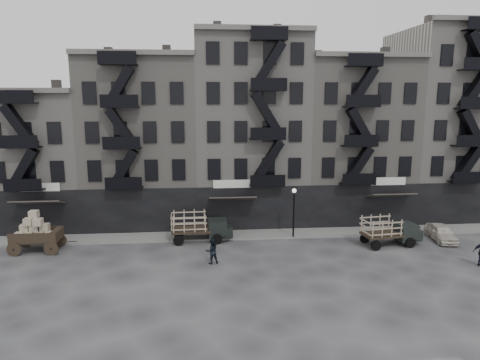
{
  "coord_description": "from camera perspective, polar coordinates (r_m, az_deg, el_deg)",
  "views": [
    {
      "loc": [
        -4.46,
        -31.21,
        11.6
      ],
      "look_at": [
        -1.36,
        4.0,
        4.8
      ],
      "focal_mm": 32.0,
      "sensor_mm": 36.0,
      "label": 1
    }
  ],
  "objects": [
    {
      "name": "building_mideast",
      "position": [
        43.7,
        14.37,
        5.17
      ],
      "size": [
        10.0,
        11.35,
        16.2
      ],
      "color": "gray",
      "rests_on": "ground"
    },
    {
      "name": "sidewalk",
      "position": [
        37.08,
        2.14,
        -7.23
      ],
      "size": [
        55.0,
        2.5,
        0.15
      ],
      "primitive_type": "cube",
      "color": "slate",
      "rests_on": "ground"
    },
    {
      "name": "car_east",
      "position": [
        39.28,
        25.27,
        -6.36
      ],
      "size": [
        2.06,
        4.07,
        1.33
      ],
      "primitive_type": "imported",
      "rotation": [
        0.0,
        0.0,
        -0.13
      ],
      "color": "beige",
      "rests_on": "ground"
    },
    {
      "name": "lamp_post",
      "position": [
        35.73,
        7.19,
        -3.49
      ],
      "size": [
        0.36,
        0.36,
        4.28
      ],
      "color": "black",
      "rests_on": "ground"
    },
    {
      "name": "ground",
      "position": [
        33.59,
        2.95,
        -9.33
      ],
      "size": [
        140.0,
        140.0,
        0.0
      ],
      "primitive_type": "plane",
      "color": "#38383A",
      "rests_on": "ground"
    },
    {
      "name": "wagon",
      "position": [
        36.27,
        -25.71,
        -5.88
      ],
      "size": [
        3.78,
        2.08,
        3.18
      ],
      "rotation": [
        0.0,
        0.0,
        -0.01
      ],
      "color": "black",
      "rests_on": "ground"
    },
    {
      "name": "pedestrian_mid",
      "position": [
        30.77,
        -3.78,
        -9.42
      ],
      "size": [
        1.05,
        0.91,
        1.87
      ],
      "primitive_type": "imported",
      "rotation": [
        0.0,
        0.0,
        3.39
      ],
      "color": "black",
      "rests_on": "ground"
    },
    {
      "name": "building_west",
      "position": [
        44.23,
        -25.58,
        2.55
      ],
      "size": [
        10.0,
        11.35,
        13.2
      ],
      "color": "gray",
      "rests_on": "ground"
    },
    {
      "name": "building_east",
      "position": [
        47.84,
        25.91,
        6.69
      ],
      "size": [
        10.0,
        11.35,
        19.2
      ],
      "color": "gray",
      "rests_on": "ground"
    },
    {
      "name": "building_center",
      "position": [
        41.39,
        1.17,
        6.59
      ],
      "size": [
        10.0,
        11.35,
        18.2
      ],
      "color": "gray",
      "rests_on": "ground"
    },
    {
      "name": "building_midwest",
      "position": [
        41.61,
        -12.71,
        4.97
      ],
      "size": [
        10.0,
        11.35,
        16.2
      ],
      "color": "gray",
      "rests_on": "ground"
    },
    {
      "name": "stake_truck_west",
      "position": [
        35.32,
        -5.4,
        -5.93
      ],
      "size": [
        4.99,
        2.2,
        2.47
      ],
      "rotation": [
        0.0,
        0.0,
        0.03
      ],
      "color": "black",
      "rests_on": "ground"
    },
    {
      "name": "stake_truck_east",
      "position": [
        36.23,
        19.37,
        -6.18
      ],
      "size": [
        4.9,
        2.44,
        2.37
      ],
      "rotation": [
        0.0,
        0.0,
        0.12
      ],
      "color": "black",
      "rests_on": "ground"
    }
  ]
}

